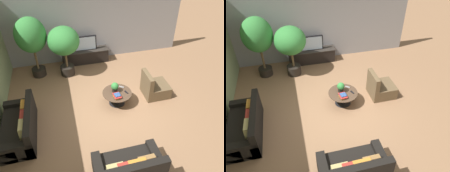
# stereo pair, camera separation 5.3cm
# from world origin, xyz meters

# --- Properties ---
(ground_plane) EXTENTS (24.00, 24.00, 0.00)m
(ground_plane) POSITION_xyz_m (0.00, 0.00, 0.00)
(ground_plane) COLOR #8C6647
(back_wall_stone) EXTENTS (7.40, 0.12, 3.00)m
(back_wall_stone) POSITION_xyz_m (0.00, 3.26, 1.50)
(back_wall_stone) COLOR #939399
(back_wall_stone) RESTS_ON ground
(media_console) EXTENTS (1.87, 0.50, 0.54)m
(media_console) POSITION_xyz_m (-0.34, 2.94, 0.28)
(media_console) COLOR black
(media_console) RESTS_ON ground
(television) EXTENTS (0.96, 0.13, 0.58)m
(television) POSITION_xyz_m (-0.34, 2.94, 0.83)
(television) COLOR black
(television) RESTS_ON media_console
(coffee_table) EXTENTS (0.91, 0.91, 0.42)m
(coffee_table) POSITION_xyz_m (0.22, 0.20, 0.29)
(coffee_table) COLOR black
(coffee_table) RESTS_ON ground
(couch_by_wall) EXTENTS (0.84, 1.78, 0.84)m
(couch_by_wall) POSITION_xyz_m (-2.62, -0.38, 0.29)
(couch_by_wall) COLOR black
(couch_by_wall) RESTS_ON ground
(couch_near_entry) EXTENTS (1.52, 0.84, 0.84)m
(couch_near_entry) POSITION_xyz_m (-0.21, -2.28, 0.30)
(couch_near_entry) COLOR black
(couch_near_entry) RESTS_ON ground
(armchair_wicker) EXTENTS (0.80, 0.76, 0.86)m
(armchair_wicker) POSITION_xyz_m (1.52, 0.30, 0.27)
(armchair_wicker) COLOR brown
(armchair_wicker) RESTS_ON ground
(potted_palm_tall) EXTENTS (1.05, 1.05, 2.22)m
(potted_palm_tall) POSITION_xyz_m (-2.16, 2.44, 1.53)
(potted_palm_tall) COLOR black
(potted_palm_tall) RESTS_ON ground
(potted_palm_corner) EXTENTS (1.10, 1.10, 1.87)m
(potted_palm_corner) POSITION_xyz_m (-1.12, 2.23, 1.29)
(potted_palm_corner) COLOR black
(potted_palm_corner) RESTS_ON ground
(potted_plant_tabletop) EXTENTS (0.23, 0.23, 0.32)m
(potted_plant_tabletop) POSITION_xyz_m (0.17, 0.27, 0.60)
(potted_plant_tabletop) COLOR black
(potted_plant_tabletop) RESTS_ON coffee_table
(book_stack) EXTENTS (0.24, 0.32, 0.10)m
(book_stack) POSITION_xyz_m (0.16, -0.00, 0.47)
(book_stack) COLOR gold
(book_stack) RESTS_ON coffee_table
(remote_black) EXTENTS (0.09, 0.16, 0.02)m
(remote_black) POSITION_xyz_m (0.50, 0.13, 0.43)
(remote_black) COLOR black
(remote_black) RESTS_ON coffee_table
(remote_silver) EXTENTS (0.15, 0.13, 0.02)m
(remote_silver) POSITION_xyz_m (0.43, 0.43, 0.43)
(remote_silver) COLOR gray
(remote_silver) RESTS_ON coffee_table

